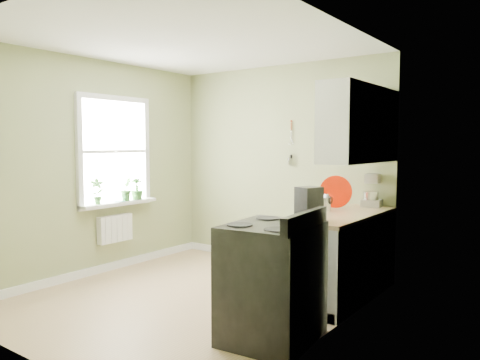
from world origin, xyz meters
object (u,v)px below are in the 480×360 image
Objects in this scene: stove at (272,281)px; stand_mixer at (374,191)px; kettle at (326,202)px; coffee_maker at (309,205)px.

stand_mixer reaches higher than stove.
stove is 2.21m from stand_mixer.
stove is at bearing -91.91° from stand_mixer.
stand_mixer is at bearing 67.37° from kettle.
kettle is at bearing 98.47° from stove.
coffee_maker reaches higher than stove.
coffee_maker is at bearing 92.35° from stove.
kettle is at bearing -112.63° from stand_mixer.
stand_mixer is 2.28× the size of kettle.
coffee_maker reaches higher than kettle.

